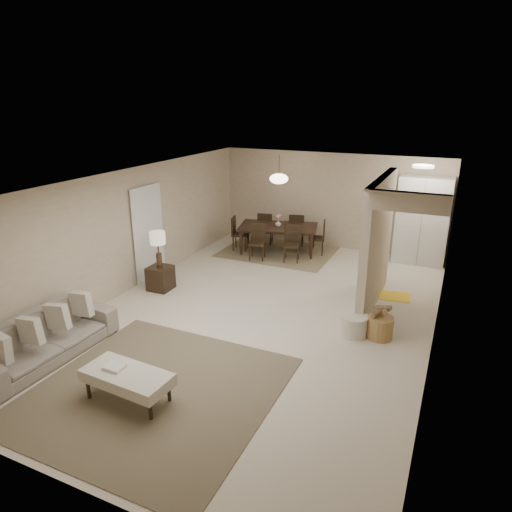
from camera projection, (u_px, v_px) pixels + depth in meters
The scene contains 22 objects.
floor at pixel (262, 313), 8.55m from camera, with size 9.00×9.00×0.00m, color beige.
ceiling at pixel (262, 181), 7.73m from camera, with size 9.00×9.00×0.00m, color white.
back_wall at pixel (331, 201), 12.01m from camera, with size 6.00×6.00×0.00m, color tan.
left_wall at pixel (128, 231), 9.31m from camera, with size 9.00×9.00×0.00m, color tan.
right_wall at pixel (441, 276), 6.97m from camera, with size 9.00×9.00×0.00m, color tan.
partition at pixel (377, 244), 8.51m from camera, with size 0.15×2.50×2.50m, color tan.
doorway at pixel (148, 234), 9.89m from camera, with size 0.04×0.90×2.04m, color black.
pantry_cabinet at pixel (422, 221), 10.85m from camera, with size 1.20×0.55×2.10m, color silver.
flush_light at pixel (423, 166), 9.59m from camera, with size 0.44×0.44×0.05m, color white.
living_rug at pixel (155, 391), 6.29m from camera, with size 3.20×3.20×0.01m, color brown.
sofa at pixel (42, 338), 6.99m from camera, with size 0.91×2.33×0.68m, color gray.
ottoman_bench at pixel (127, 378), 6.00m from camera, with size 1.24×0.63×0.43m.
side_table at pixel (160, 278), 9.56m from camera, with size 0.46×0.46×0.50m, color black.
table_lamp at pixel (158, 241), 9.29m from camera, with size 0.32×0.32×0.76m.
round_pouf at pixel (354, 326), 7.72m from camera, with size 0.46×0.46×0.36m, color beige.
wicker_basket at pixel (380, 327), 7.65m from camera, with size 0.44×0.44×0.37m, color #9B673E.
dining_rug at pixel (278, 252), 11.95m from camera, with size 2.80×2.10×0.01m, color #847552.
dining_table at pixel (278, 239), 11.84m from camera, with size 1.98×1.10×0.70m, color black.
dining_chairs at pixel (278, 236), 11.80m from camera, with size 2.42×1.98×0.89m.
vase at pixel (278, 223), 11.69m from camera, with size 0.15×0.15×0.16m, color white.
yellow_mat at pixel (390, 296), 9.31m from camera, with size 0.81×0.49×0.01m, color yellow.
pendant_light at pixel (279, 179), 11.32m from camera, with size 0.46×0.46×0.71m.
Camera 1 is at (3.10, -7.07, 3.84)m, focal length 32.00 mm.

